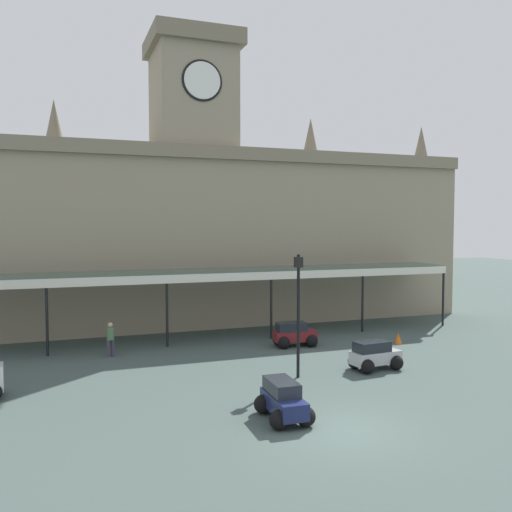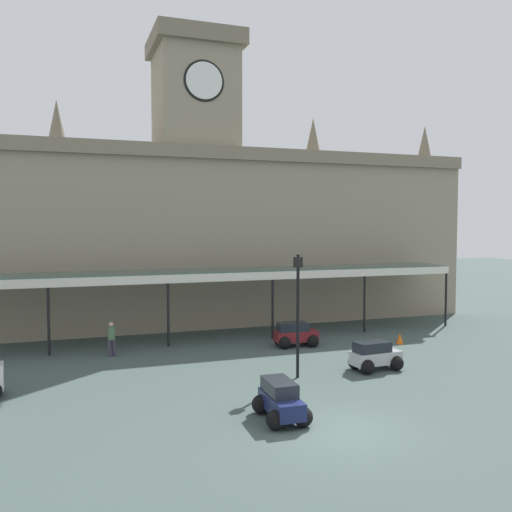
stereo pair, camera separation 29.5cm
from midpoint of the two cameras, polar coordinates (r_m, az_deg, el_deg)
ground_plane at (r=18.02m, az=9.15°, el=-17.54°), size 140.00×140.00×0.00m
station_building at (r=35.28m, az=-6.11°, el=3.15°), size 36.95×5.62×18.30m
entrance_canopy at (r=30.61m, az=-3.96°, el=-1.75°), size 29.52×3.26×3.86m
car_navy_estate at (r=18.48m, az=3.10°, el=-15.11°), size 1.59×2.28×1.27m
car_maroon_estate at (r=28.98m, az=4.44°, el=-8.33°), size 2.31×1.65×1.27m
car_silver_estate at (r=24.92m, az=12.72°, el=-10.33°), size 2.31×1.66×1.27m
pedestrian_crossing_forecourt at (r=27.56m, az=-14.64°, el=-8.30°), size 0.38×0.34×1.67m
victorian_lamppost at (r=22.73m, az=4.79°, el=-4.78°), size 0.30×0.30×5.20m
traffic_cone at (r=30.55m, az=15.13°, el=-8.36°), size 0.40×0.40×0.57m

